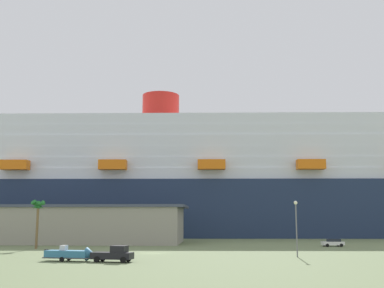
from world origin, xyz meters
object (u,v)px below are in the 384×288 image
(cruise_ship, at_px, (256,187))
(parked_car_white_van, at_px, (333,243))
(palm_tree, at_px, (38,209))
(pickup_truck, at_px, (114,254))
(small_boat_on_trailer, at_px, (73,254))
(street_lamp, at_px, (296,221))

(cruise_ship, relative_size, parked_car_white_van, 52.89)
(cruise_ship, bearing_deg, palm_tree, -127.21)
(pickup_truck, relative_size, small_boat_on_trailer, 0.69)
(cruise_ship, relative_size, pickup_truck, 42.07)
(cruise_ship, xyz_separation_m, palm_tree, (-47.90, -63.08, -8.17))
(small_boat_on_trailer, xyz_separation_m, palm_tree, (-14.73, 24.96, 6.72))
(pickup_truck, distance_m, street_lamp, 28.17)
(street_lamp, height_order, parked_car_white_van, street_lamp)
(pickup_truck, bearing_deg, palm_tree, 128.60)
(small_boat_on_trailer, bearing_deg, parked_car_white_van, 38.34)
(street_lamp, distance_m, parked_car_white_van, 29.54)
(pickup_truck, bearing_deg, street_lamp, 19.53)
(pickup_truck, xyz_separation_m, small_boat_on_trailer, (-6.01, 1.00, -0.08))
(cruise_ship, bearing_deg, small_boat_on_trailer, -110.65)
(pickup_truck, bearing_deg, cruise_ship, 73.03)
(pickup_truck, distance_m, parked_car_white_van, 52.39)
(cruise_ship, xyz_separation_m, pickup_truck, (-27.17, -89.05, -14.81))
(cruise_ship, height_order, parked_car_white_van, cruise_ship)
(cruise_ship, height_order, street_lamp, cruise_ship)
(cruise_ship, height_order, palm_tree, cruise_ship)
(palm_tree, bearing_deg, street_lamp, -19.55)
(pickup_truck, xyz_separation_m, parked_car_white_van, (38.15, 35.92, -0.21))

